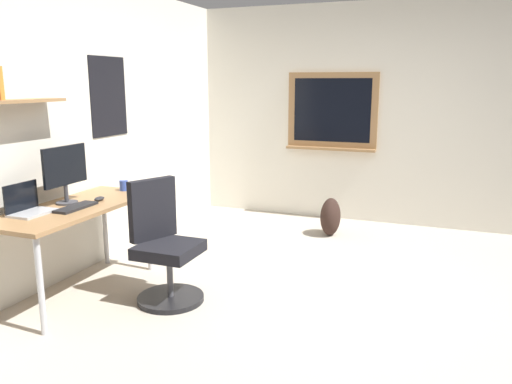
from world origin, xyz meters
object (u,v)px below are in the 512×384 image
(office_chair, at_px, (164,250))
(laptop, at_px, (28,206))
(computer_mouse, at_px, (99,199))
(backpack, at_px, (330,217))
(coffee_mug, at_px, (124,185))
(monitor_primary, at_px, (65,170))
(keyboard, at_px, (76,207))
(desk, at_px, (75,215))

(office_chair, xyz_separation_m, laptop, (-0.48, 0.85, 0.38))
(computer_mouse, distance_m, backpack, 2.61)
(coffee_mug, bearing_deg, monitor_primary, 168.06)
(monitor_primary, bearing_deg, keyboard, -121.88)
(office_chair, bearing_deg, computer_mouse, 85.01)
(laptop, distance_m, monitor_primary, 0.42)
(backpack, bearing_deg, laptop, 147.43)
(desk, bearing_deg, monitor_primary, 69.77)
(keyboard, distance_m, computer_mouse, 0.28)
(desk, relative_size, office_chair, 1.50)
(monitor_primary, height_order, computer_mouse, monitor_primary)
(computer_mouse, relative_size, backpack, 0.25)
(desk, relative_size, backpack, 3.37)
(office_chair, distance_m, backpack, 2.31)
(desk, bearing_deg, coffee_mug, -2.37)
(keyboard, relative_size, coffee_mug, 4.02)
(computer_mouse, xyz_separation_m, backpack, (2.10, -1.46, -0.54))
(computer_mouse, height_order, coffee_mug, coffee_mug)
(desk, bearing_deg, office_chair, -77.75)
(keyboard, height_order, backpack, keyboard)
(monitor_primary, bearing_deg, computer_mouse, -44.94)
(laptop, distance_m, backpack, 3.17)
(laptop, xyz_separation_m, keyboard, (0.25, -0.22, -0.04))
(monitor_primary, height_order, backpack, monitor_primary)
(office_chair, bearing_deg, backpack, -21.01)
(laptop, height_order, computer_mouse, laptop)
(office_chair, relative_size, coffee_mug, 10.33)
(backpack, bearing_deg, monitor_primary, 144.31)
(desk, xyz_separation_m, keyboard, (-0.07, -0.08, 0.09))
(laptop, bearing_deg, backpack, -32.57)
(office_chair, xyz_separation_m, coffee_mug, (0.46, 0.68, 0.37))
(computer_mouse, xyz_separation_m, coffee_mug, (0.41, 0.05, 0.03))
(monitor_primary, bearing_deg, desk, -110.23)
(desk, distance_m, monitor_primary, 0.36)
(monitor_primary, bearing_deg, coffee_mug, -11.94)
(desk, distance_m, computer_mouse, 0.24)
(laptop, height_order, backpack, laptop)
(office_chair, bearing_deg, coffee_mug, 55.88)
(keyboard, bearing_deg, desk, 46.54)
(computer_mouse, bearing_deg, office_chair, -94.99)
(office_chair, relative_size, laptop, 3.06)
(computer_mouse, bearing_deg, desk, 160.11)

